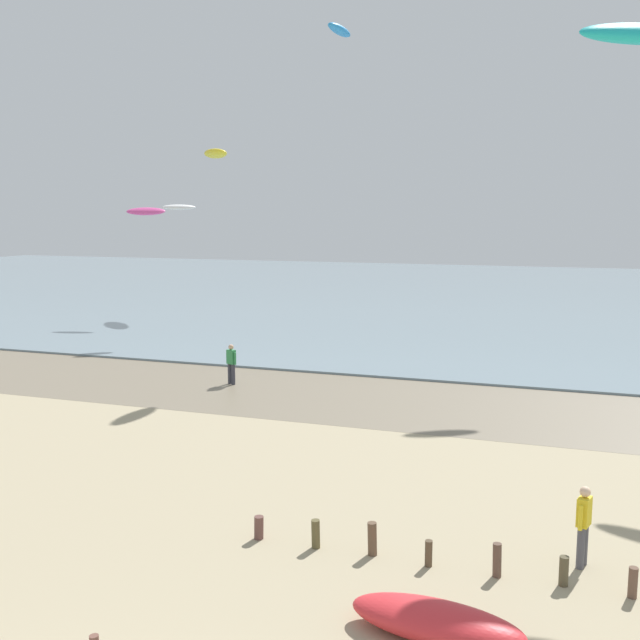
{
  "coord_description": "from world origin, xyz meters",
  "views": [
    {
      "loc": [
        6.05,
        -6.33,
        7.2
      ],
      "look_at": [
        0.25,
        10.93,
        4.52
      ],
      "focal_mm": 41.16,
      "sensor_mm": 36.0,
      "label": 1
    }
  ],
  "objects_px": {
    "person_mid_beach": "(231,363)",
    "kite_aloft_6": "(215,154)",
    "grounded_kite": "(436,622)",
    "kite_aloft_7": "(339,30)",
    "kite_aloft_8": "(179,207)",
    "kite_aloft_0": "(639,34)",
    "kite_aloft_9": "(146,211)",
    "person_nearest_camera": "(583,524)"
  },
  "relations": [
    {
      "from": "kite_aloft_8",
      "to": "kite_aloft_6",
      "type": "bearing_deg",
      "value": 69.52
    },
    {
      "from": "kite_aloft_9",
      "to": "kite_aloft_8",
      "type": "bearing_deg",
      "value": 123.08
    },
    {
      "from": "kite_aloft_7",
      "to": "kite_aloft_8",
      "type": "distance_m",
      "value": 13.19
    },
    {
      "from": "grounded_kite",
      "to": "kite_aloft_6",
      "type": "relative_size",
      "value": 0.88
    },
    {
      "from": "kite_aloft_0",
      "to": "kite_aloft_8",
      "type": "relative_size",
      "value": 1.7
    },
    {
      "from": "grounded_kite",
      "to": "kite_aloft_8",
      "type": "bearing_deg",
      "value": -47.34
    },
    {
      "from": "kite_aloft_7",
      "to": "grounded_kite",
      "type": "bearing_deg",
      "value": 22.49
    },
    {
      "from": "kite_aloft_8",
      "to": "kite_aloft_9",
      "type": "bearing_deg",
      "value": 99.11
    },
    {
      "from": "person_mid_beach",
      "to": "person_nearest_camera",
      "type": "bearing_deg",
      "value": -41.89
    },
    {
      "from": "kite_aloft_6",
      "to": "kite_aloft_7",
      "type": "distance_m",
      "value": 19.69
    },
    {
      "from": "grounded_kite",
      "to": "kite_aloft_9",
      "type": "distance_m",
      "value": 39.62
    },
    {
      "from": "kite_aloft_9",
      "to": "person_mid_beach",
      "type": "bearing_deg",
      "value": 118.39
    },
    {
      "from": "person_mid_beach",
      "to": "kite_aloft_6",
      "type": "relative_size",
      "value": 0.49
    },
    {
      "from": "grounded_kite",
      "to": "person_mid_beach",
      "type": "bearing_deg",
      "value": -48.53
    },
    {
      "from": "kite_aloft_9",
      "to": "kite_aloft_7",
      "type": "bearing_deg",
      "value": 142.25
    },
    {
      "from": "kite_aloft_6",
      "to": "kite_aloft_9",
      "type": "height_order",
      "value": "kite_aloft_6"
    },
    {
      "from": "kite_aloft_6",
      "to": "kite_aloft_8",
      "type": "xyz_separation_m",
      "value": [
        3.49,
        -11.67,
        -3.9
      ]
    },
    {
      "from": "kite_aloft_0",
      "to": "kite_aloft_9",
      "type": "relative_size",
      "value": 1.23
    },
    {
      "from": "grounded_kite",
      "to": "kite_aloft_6",
      "type": "bearing_deg",
      "value": -52.9
    },
    {
      "from": "person_mid_beach",
      "to": "kite_aloft_8",
      "type": "relative_size",
      "value": 0.91
    },
    {
      "from": "grounded_kite",
      "to": "kite_aloft_6",
      "type": "distance_m",
      "value": 44.78
    },
    {
      "from": "kite_aloft_7",
      "to": "kite_aloft_8",
      "type": "xyz_separation_m",
      "value": [
        -10.02,
        1.94,
        -8.35
      ]
    },
    {
      "from": "person_mid_beach",
      "to": "kite_aloft_9",
      "type": "height_order",
      "value": "kite_aloft_9"
    },
    {
      "from": "kite_aloft_0",
      "to": "kite_aloft_7",
      "type": "distance_m",
      "value": 19.07
    },
    {
      "from": "kite_aloft_9",
      "to": "kite_aloft_0",
      "type": "bearing_deg",
      "value": 129.65
    },
    {
      "from": "kite_aloft_7",
      "to": "kite_aloft_6",
      "type": "bearing_deg",
      "value": -133.72
    },
    {
      "from": "person_mid_beach",
      "to": "grounded_kite",
      "type": "xyz_separation_m",
      "value": [
        11.37,
        -15.86,
        -0.61
      ]
    },
    {
      "from": "person_nearest_camera",
      "to": "person_mid_beach",
      "type": "relative_size",
      "value": 1.0
    },
    {
      "from": "kite_aloft_6",
      "to": "kite_aloft_7",
      "type": "height_order",
      "value": "kite_aloft_7"
    },
    {
      "from": "person_mid_beach",
      "to": "kite_aloft_8",
      "type": "height_order",
      "value": "kite_aloft_8"
    },
    {
      "from": "person_nearest_camera",
      "to": "person_mid_beach",
      "type": "xyz_separation_m",
      "value": [
        -13.76,
        12.34,
        0.0
      ]
    },
    {
      "from": "person_nearest_camera",
      "to": "kite_aloft_6",
      "type": "distance_m",
      "value": 43.09
    },
    {
      "from": "grounded_kite",
      "to": "kite_aloft_7",
      "type": "xyz_separation_m",
      "value": [
        -9.01,
        23.47,
        15.53
      ]
    },
    {
      "from": "person_mid_beach",
      "to": "kite_aloft_6",
      "type": "bearing_deg",
      "value": 117.72
    },
    {
      "from": "kite_aloft_8",
      "to": "kite_aloft_0",
      "type": "bearing_deg",
      "value": -72.56
    },
    {
      "from": "person_nearest_camera",
      "to": "kite_aloft_0",
      "type": "xyz_separation_m",
      "value": [
        0.92,
        5.99,
        10.79
      ]
    },
    {
      "from": "grounded_kite",
      "to": "kite_aloft_0",
      "type": "relative_size",
      "value": 0.95
    },
    {
      "from": "kite_aloft_0",
      "to": "kite_aloft_8",
      "type": "xyz_separation_m",
      "value": [
        -22.34,
        15.9,
        -4.22
      ]
    },
    {
      "from": "person_nearest_camera",
      "to": "kite_aloft_7",
      "type": "height_order",
      "value": "kite_aloft_7"
    },
    {
      "from": "kite_aloft_0",
      "to": "kite_aloft_6",
      "type": "bearing_deg",
      "value": -72.27
    },
    {
      "from": "kite_aloft_0",
      "to": "kite_aloft_8",
      "type": "distance_m",
      "value": 27.74
    },
    {
      "from": "person_nearest_camera",
      "to": "person_mid_beach",
      "type": "bearing_deg",
      "value": 138.11
    }
  ]
}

